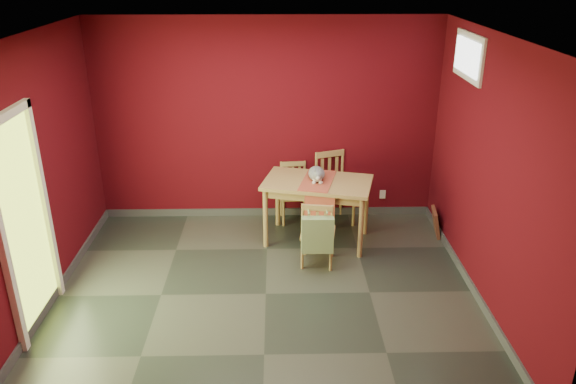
{
  "coord_description": "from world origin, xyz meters",
  "views": [
    {
      "loc": [
        0.13,
        -5.14,
        3.37
      ],
      "look_at": [
        0.25,
        0.45,
        1.0
      ],
      "focal_mm": 35.0,
      "sensor_mm": 36.0,
      "label": 1
    }
  ],
  "objects_px": {
    "chair_near": "(318,232)",
    "dining_table": "(317,188)",
    "tote_bag": "(317,235)",
    "chair_far_right": "(334,188)",
    "chair_far_left": "(294,192)",
    "picture_frame": "(436,222)",
    "cat": "(317,171)"
  },
  "relations": [
    {
      "from": "chair_far_left",
      "to": "picture_frame",
      "type": "relative_size",
      "value": 2.24
    },
    {
      "from": "chair_far_right",
      "to": "cat",
      "type": "bearing_deg",
      "value": -118.65
    },
    {
      "from": "picture_frame",
      "to": "tote_bag",
      "type": "bearing_deg",
      "value": -149.68
    },
    {
      "from": "chair_far_right",
      "to": "chair_near",
      "type": "distance_m",
      "value": 1.2
    },
    {
      "from": "chair_near",
      "to": "dining_table",
      "type": "bearing_deg",
      "value": 86.84
    },
    {
      "from": "chair_far_left",
      "to": "cat",
      "type": "relative_size",
      "value": 1.9
    },
    {
      "from": "chair_far_right",
      "to": "cat",
      "type": "height_order",
      "value": "cat"
    },
    {
      "from": "chair_near",
      "to": "tote_bag",
      "type": "bearing_deg",
      "value": -95.41
    },
    {
      "from": "chair_far_right",
      "to": "dining_table",
      "type": "bearing_deg",
      "value": -115.2
    },
    {
      "from": "dining_table",
      "to": "cat",
      "type": "bearing_deg",
      "value": 100.75
    },
    {
      "from": "dining_table",
      "to": "picture_frame",
      "type": "xyz_separation_m",
      "value": [
        1.56,
        0.12,
        -0.54
      ]
    },
    {
      "from": "chair_far_right",
      "to": "chair_far_left",
      "type": "bearing_deg",
      "value": 172.78
    },
    {
      "from": "chair_far_left",
      "to": "chair_near",
      "type": "relative_size",
      "value": 0.97
    },
    {
      "from": "picture_frame",
      "to": "cat",
      "type": "bearing_deg",
      "value": -177.53
    },
    {
      "from": "chair_near",
      "to": "tote_bag",
      "type": "height_order",
      "value": "chair_near"
    },
    {
      "from": "picture_frame",
      "to": "chair_near",
      "type": "bearing_deg",
      "value": -155.12
    },
    {
      "from": "chair_near",
      "to": "chair_far_left",
      "type": "bearing_deg",
      "value": 100.89
    },
    {
      "from": "dining_table",
      "to": "tote_bag",
      "type": "bearing_deg",
      "value": -93.73
    },
    {
      "from": "chair_near",
      "to": "cat",
      "type": "distance_m",
      "value": 0.83
    },
    {
      "from": "chair_near",
      "to": "picture_frame",
      "type": "xyz_separation_m",
      "value": [
        1.59,
        0.74,
        -0.25
      ]
    },
    {
      "from": "chair_near",
      "to": "tote_bag",
      "type": "xyz_separation_m",
      "value": [
        -0.02,
        -0.2,
        0.07
      ]
    },
    {
      "from": "chair_far_left",
      "to": "chair_far_right",
      "type": "distance_m",
      "value": 0.54
    },
    {
      "from": "tote_bag",
      "to": "chair_near",
      "type": "bearing_deg",
      "value": 84.59
    },
    {
      "from": "chair_near",
      "to": "tote_bag",
      "type": "relative_size",
      "value": 1.67
    },
    {
      "from": "dining_table",
      "to": "chair_near",
      "type": "distance_m",
      "value": 0.68
    },
    {
      "from": "dining_table",
      "to": "chair_far_left",
      "type": "relative_size",
      "value": 1.81
    },
    {
      "from": "chair_far_left",
      "to": "chair_far_right",
      "type": "relative_size",
      "value": 0.83
    },
    {
      "from": "cat",
      "to": "dining_table",
      "type": "bearing_deg",
      "value": -62.73
    },
    {
      "from": "dining_table",
      "to": "chair_near",
      "type": "xyz_separation_m",
      "value": [
        -0.03,
        -0.61,
        -0.29
      ]
    },
    {
      "from": "chair_far_right",
      "to": "cat",
      "type": "distance_m",
      "value": 0.71
    },
    {
      "from": "chair_far_right",
      "to": "chair_near",
      "type": "bearing_deg",
      "value": -104.13
    },
    {
      "from": "tote_bag",
      "to": "picture_frame",
      "type": "xyz_separation_m",
      "value": [
        1.61,
        0.94,
        -0.32
      ]
    }
  ]
}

